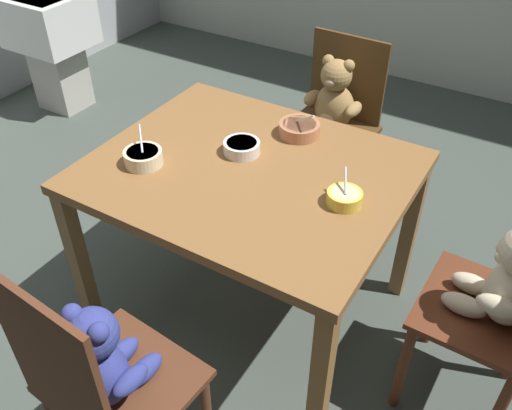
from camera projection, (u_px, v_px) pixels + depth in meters
The scene contains 10 objects.
ground_plane at pixel (250, 308), 2.43m from camera, with size 5.20×5.20×0.04m.
dining_table at pixel (249, 187), 2.02m from camera, with size 1.11×0.92×0.73m.
teddy_chair_near_right at pixel (505, 295), 1.72m from camera, with size 0.39×0.42×0.86m.
teddy_chair_far_center at pixel (333, 111), 2.64m from camera, with size 0.43×0.43×0.88m.
teddy_chair_near_front at pixel (103, 373), 1.50m from camera, with size 0.43×0.40×0.96m.
porridge_bowl_yellow_near_right at pixel (344, 198), 1.78m from camera, with size 0.12×0.12×0.10m.
porridge_bowl_cream_near_left at pixel (143, 157), 1.96m from camera, with size 0.14×0.14×0.12m.
porridge_bowl_white_center at pixel (242, 147), 2.02m from camera, with size 0.14×0.14×0.05m.
porridge_bowl_terracotta_far_center at pixel (299, 129), 2.12m from camera, with size 0.16×0.16×0.13m.
sink_basin at pixel (51, 36), 3.54m from camera, with size 0.48×0.43×0.76m.
Camera 1 is at (0.86, -1.37, 1.85)m, focal length 38.71 mm.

